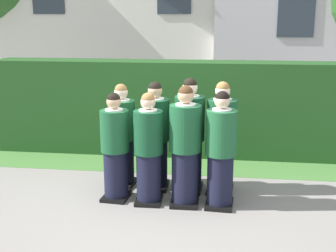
# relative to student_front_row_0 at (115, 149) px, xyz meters

# --- Properties ---
(ground_plane) EXTENTS (60.00, 60.00, 0.00)m
(ground_plane) POSITION_rel_student_front_row_0_xyz_m (0.73, -0.05, -0.74)
(ground_plane) COLOR gray
(student_front_row_0) EXTENTS (0.40, 0.51, 1.56)m
(student_front_row_0) POSITION_rel_student_front_row_0_xyz_m (0.00, 0.00, 0.00)
(student_front_row_0) COLOR black
(student_front_row_0) RESTS_ON ground
(student_front_row_1) EXTENTS (0.41, 0.46, 1.58)m
(student_front_row_1) POSITION_rel_student_front_row_0_xyz_m (0.49, -0.07, 0.01)
(student_front_row_1) COLOR black
(student_front_row_1) RESTS_ON ground
(student_front_row_2) EXTENTS (0.44, 0.53, 1.69)m
(student_front_row_2) POSITION_rel_student_front_row_0_xyz_m (1.01, -0.06, 0.06)
(student_front_row_2) COLOR black
(student_front_row_2) RESTS_ON ground
(student_front_row_3) EXTENTS (0.42, 0.52, 1.63)m
(student_front_row_3) POSITION_rel_student_front_row_0_xyz_m (1.49, -0.08, 0.03)
(student_front_row_3) COLOR black
(student_front_row_3) RESTS_ON ground
(student_rear_row_0) EXTENTS (0.42, 0.49, 1.60)m
(student_rear_row_0) POSITION_rel_student_front_row_0_xyz_m (-0.03, 0.55, 0.02)
(student_rear_row_0) COLOR black
(student_rear_row_0) RESTS_ON ground
(student_rear_row_1) EXTENTS (0.43, 0.48, 1.65)m
(student_rear_row_1) POSITION_rel_student_front_row_0_xyz_m (0.50, 0.50, 0.04)
(student_rear_row_1) COLOR black
(student_rear_row_1) RESTS_ON ground
(student_rear_row_2) EXTENTS (0.45, 0.51, 1.72)m
(student_rear_row_2) POSITION_rel_student_front_row_0_xyz_m (1.02, 0.47, 0.08)
(student_rear_row_2) COLOR black
(student_rear_row_2) RESTS_ON ground
(student_rear_row_3) EXTENTS (0.44, 0.54, 1.67)m
(student_rear_row_3) POSITION_rel_student_front_row_0_xyz_m (1.49, 0.47, 0.06)
(student_rear_row_3) COLOR black
(student_rear_row_3) RESTS_ON ground
(hedge) EXTENTS (7.13, 0.70, 1.77)m
(hedge) POSITION_rel_student_front_row_0_xyz_m (0.73, 2.34, 0.14)
(hedge) COLOR #214C1E
(hedge) RESTS_ON ground
(lawn_strip) EXTENTS (7.13, 0.90, 0.01)m
(lawn_strip) POSITION_rel_student_front_row_0_xyz_m (0.73, 1.54, -0.74)
(lawn_strip) COLOR #477A38
(lawn_strip) RESTS_ON ground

